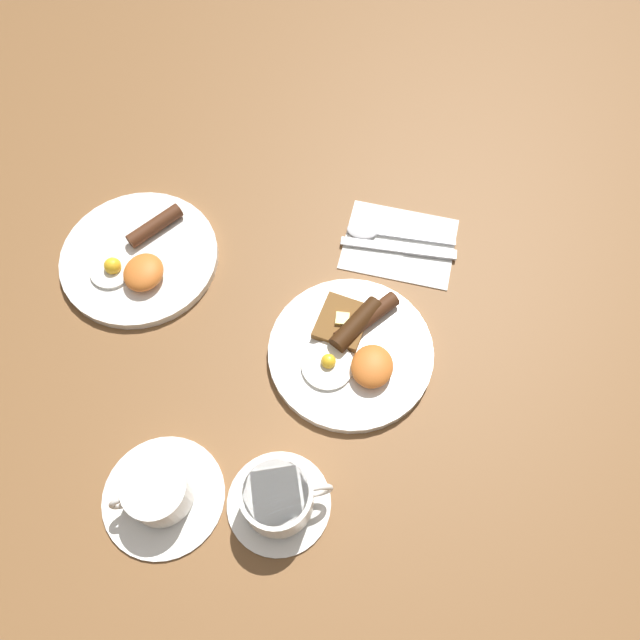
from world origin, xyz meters
The scene contains 8 objects.
ground_plane centered at (0.00, 0.00, 0.00)m, with size 3.00×3.00×0.00m, color brown.
breakfast_plate_near centered at (0.00, 0.00, 0.01)m, with size 0.25×0.25×0.05m.
breakfast_plate_far centered at (0.08, 0.37, 0.01)m, with size 0.25×0.25×0.05m.
teacup_near centered at (-0.24, 0.05, 0.04)m, with size 0.14×0.14×0.08m.
teacup_far centered at (-0.27, 0.20, 0.03)m, with size 0.17×0.17×0.07m.
napkin centered at (0.21, -0.04, 0.00)m, with size 0.14×0.18×0.01m, color white.
knife centered at (0.20, -0.05, 0.01)m, with size 0.03×0.19×0.01m.
spoon centered at (0.22, 0.01, 0.01)m, with size 0.04×0.18×0.01m.
Camera 1 is at (-0.38, -0.04, 0.86)m, focal length 35.00 mm.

